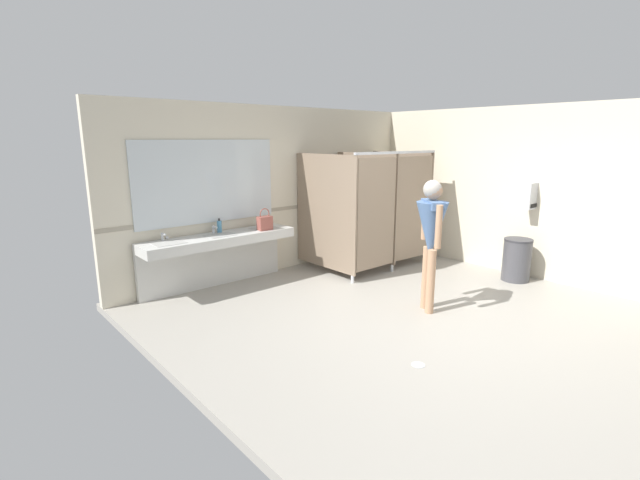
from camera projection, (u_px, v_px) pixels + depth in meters
ground_plane at (424, 320)px, 5.69m from camera, size 6.01×6.47×0.10m
wall_back at (282, 190)px, 7.58m from camera, size 6.01×0.12×2.73m
wall_side_right at (533, 193)px, 7.15m from camera, size 0.12×6.47×2.73m
wall_back_tile_band at (284, 208)px, 7.60m from camera, size 6.01×0.01×0.06m
vanity_counter at (218, 249)px, 6.65m from camera, size 2.33×0.54×0.95m
mirror_panel at (208, 182)px, 6.58m from camera, size 2.23×0.02×1.21m
bathroom_stalls at (374, 207)px, 7.71m from camera, size 1.96×1.42×2.01m
paper_towel_dispenser_upper at (532, 196)px, 7.04m from camera, size 0.35×0.13×0.41m
trash_bin at (517, 260)px, 7.07m from camera, size 0.43×0.43×0.67m
person_standing at (431, 229)px, 5.66m from camera, size 0.56×0.56×1.71m
handbag at (265, 222)px, 6.87m from camera, size 0.23×0.12×0.34m
soap_dispenser at (219, 226)px, 6.70m from camera, size 0.07×0.07×0.21m
floor_drain_cover at (418, 365)px, 4.46m from camera, size 0.14×0.14×0.01m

